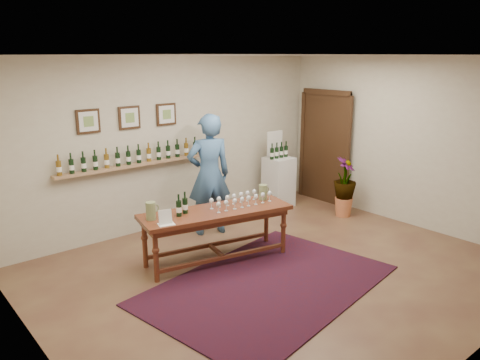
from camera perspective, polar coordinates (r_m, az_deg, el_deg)
ground at (r=6.41m, az=4.69°, el=-10.98°), size 6.00×6.00×0.00m
room_shell at (r=8.74m, az=6.19°, el=3.79°), size 6.00×6.00×6.00m
rug at (r=6.03m, az=3.49°, el=-12.60°), size 3.39×2.54×0.02m
tasting_table at (r=6.48m, az=-2.92°, el=-4.59°), size 2.19×1.09×0.74m
table_glasses at (r=6.58m, az=-0.27°, el=-2.48°), size 1.17×0.36×0.16m
table_bottles at (r=6.25m, az=-7.09°, el=-2.98°), size 0.29×0.21×0.28m
pitcher_left at (r=6.13m, az=-10.82°, el=-3.72°), size 0.17×0.17×0.23m
pitcher_right at (r=6.87m, az=2.82°, el=-1.49°), size 0.16×0.16×0.22m
menu_card at (r=5.95m, az=-9.10°, el=-4.48°), size 0.23×0.20×0.18m
display_pedestal at (r=8.92m, az=4.73°, el=-0.22°), size 0.48×0.48×0.94m
pedestal_bottles at (r=8.74m, az=4.79°, el=3.75°), size 0.33×0.09×0.33m
info_sign at (r=8.83m, az=4.25°, el=4.47°), size 0.37×0.02×0.51m
potted_plant at (r=8.50m, az=12.63°, el=-0.84°), size 0.65×0.65×0.92m
person at (r=7.40m, az=-3.79°, el=0.62°), size 0.82×0.66×1.94m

